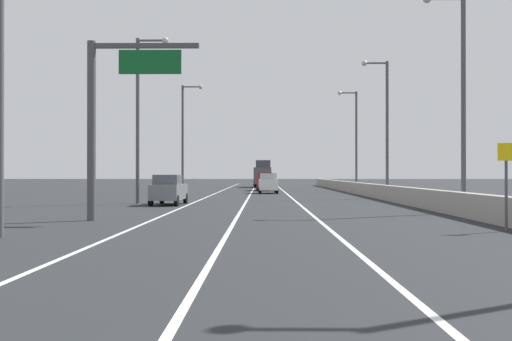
{
  "coord_description": "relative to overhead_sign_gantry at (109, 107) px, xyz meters",
  "views": [
    {
      "loc": [
        -0.85,
        -3.08,
        1.96
      ],
      "look_at": [
        -1.41,
        49.97,
        2.22
      ],
      "focal_mm": 43.79,
      "sensor_mm": 36.0,
      "label": 1
    }
  ],
  "objects": [
    {
      "name": "lane_stripe_right",
      "position": [
        8.76,
        32.17,
        -4.73
      ],
      "size": [
        0.16,
        130.0,
        0.0
      ],
      "primitive_type": "cube",
      "color": "silver",
      "rests_on": "ground_plane"
    },
    {
      "name": "overhead_sign_gantry",
      "position": [
        0.0,
        0.0,
        0.0
      ],
      "size": [
        4.68,
        0.36,
        7.5
      ],
      "color": "#47474C",
      "rests_on": "ground_plane"
    },
    {
      "name": "lamp_post_left_far",
      "position": [
        -1.39,
        36.59,
        1.48
      ],
      "size": [
        2.14,
        0.44,
        10.9
      ],
      "color": "#4C4C51",
      "rests_on": "ground_plane"
    },
    {
      "name": "lane_stripe_center",
      "position": [
        5.26,
        32.17,
        -4.73
      ],
      "size": [
        0.16,
        130.0,
        0.0
      ],
      "primitive_type": "cube",
      "color": "silver",
      "rests_on": "ground_plane"
    },
    {
      "name": "ground_plane",
      "position": [
        7.26,
        41.17,
        -4.73
      ],
      "size": [
        320.0,
        320.0,
        0.0
      ],
      "primitive_type": "plane",
      "color": "#26282B"
    },
    {
      "name": "car_white_1",
      "position": [
        6.95,
        35.75,
        -3.74
      ],
      "size": [
        1.96,
        4.34,
        1.99
      ],
      "color": "white",
      "rests_on": "ground_plane"
    },
    {
      "name": "car_red_2",
      "position": [
        6.68,
        45.59,
        -3.7
      ],
      "size": [
        2.0,
        4.59,
        2.07
      ],
      "color": "red",
      "rests_on": "ground_plane"
    },
    {
      "name": "jersey_barrier_right",
      "position": [
        15.57,
        17.17,
        -4.18
      ],
      "size": [
        0.6,
        120.0,
        1.1
      ],
      "primitive_type": "cube",
      "color": "#9E998E",
      "rests_on": "ground_plane"
    },
    {
      "name": "lamp_post_right_fourth",
      "position": [
        16.3,
        41.49,
        1.48
      ],
      "size": [
        2.14,
        0.44,
        10.9
      ],
      "color": "#4C4C51",
      "rests_on": "ground_plane"
    },
    {
      "name": "speed_advisory_sign",
      "position": [
        14.67,
        -4.71,
        -2.96
      ],
      "size": [
        0.6,
        0.11,
        3.0
      ],
      "color": "#4C4C51",
      "rests_on": "ground_plane"
    },
    {
      "name": "lamp_post_right_second",
      "position": [
        16.16,
        5.17,
        1.48
      ],
      "size": [
        2.14,
        0.44,
        10.9
      ],
      "color": "#4C4C51",
      "rests_on": "ground_plane"
    },
    {
      "name": "lamp_post_left_near",
      "position": [
        -1.37,
        -7.0,
        1.48
      ],
      "size": [
        2.14,
        0.44,
        10.9
      ],
      "color": "#4C4C51",
      "rests_on": "ground_plane"
    },
    {
      "name": "car_gray_0",
      "position": [
        0.51,
        13.1,
        -3.79
      ],
      "size": [
        1.9,
        4.47,
        1.89
      ],
      "color": "slate",
      "rests_on": "ground_plane"
    },
    {
      "name": "box_truck",
      "position": [
        6.47,
        63.54,
        -2.95
      ],
      "size": [
        2.63,
        8.97,
        3.91
      ],
      "color": "#4C4C51",
      "rests_on": "ground_plane"
    },
    {
      "name": "lamp_post_left_mid",
      "position": [
        -1.54,
        14.8,
        1.48
      ],
      "size": [
        2.14,
        0.44,
        10.9
      ],
      "color": "#4C4C51",
      "rests_on": "ground_plane"
    },
    {
      "name": "lamp_post_right_third",
      "position": [
        16.0,
        23.33,
        1.48
      ],
      "size": [
        2.14,
        0.44,
        10.9
      ],
      "color": "#4C4C51",
      "rests_on": "ground_plane"
    },
    {
      "name": "lane_stripe_left",
      "position": [
        1.76,
        32.17,
        -4.73
      ],
      "size": [
        0.16,
        130.0,
        0.0
      ],
      "primitive_type": "cube",
      "color": "silver",
      "rests_on": "ground_plane"
    }
  ]
}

